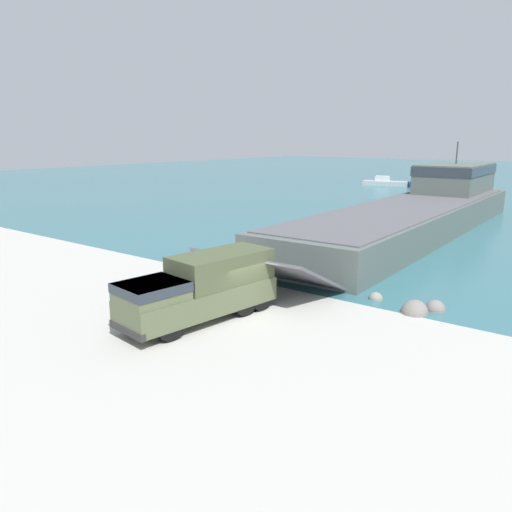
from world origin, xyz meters
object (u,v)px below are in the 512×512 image
object	(u,v)px
landing_craft	(422,207)
military_truck	(201,288)
moored_boat_a	(421,185)
moored_boat_c	(385,182)
soldier_on_ramp	(162,292)
mooring_bollard	(181,263)

from	to	relation	value
landing_craft	military_truck	size ratio (longest dim) A/B	5.41
landing_craft	moored_boat_a	bearing A→B (deg)	108.32
moored_boat_c	military_truck	bearing A→B (deg)	2.33
moored_boat_c	landing_craft	bearing A→B (deg)	13.25
military_truck	soldier_on_ramp	size ratio (longest dim) A/B	4.67
mooring_bollard	landing_craft	bearing A→B (deg)	74.27
military_truck	landing_craft	bearing A→B (deg)	-171.45
landing_craft	mooring_bollard	distance (m)	26.08
soldier_on_ramp	moored_boat_c	world-z (taller)	soldier_on_ramp
moored_boat_c	soldier_on_ramp	bearing A→B (deg)	0.52
moored_boat_c	mooring_bollard	xyz separation A→B (m)	(13.40, -64.48, -0.14)
military_truck	moored_boat_c	xyz separation A→B (m)	(-20.86, 70.38, -1.02)
military_truck	moored_boat_a	size ratio (longest dim) A/B	1.22
landing_craft	military_truck	distance (m)	30.96
military_truck	soldier_on_ramp	distance (m)	2.40
moored_boat_a	mooring_bollard	bearing A→B (deg)	-126.34
moored_boat_c	moored_boat_a	bearing A→B (deg)	62.23
military_truck	moored_boat_a	distance (m)	69.94
moored_boat_a	mooring_bollard	distance (m)	63.01
landing_craft	mooring_bollard	xyz separation A→B (m)	(-7.05, -25.05, -1.58)
soldier_on_ramp	mooring_bollard	distance (m)	8.22
moored_boat_a	mooring_bollard	xyz separation A→B (m)	(6.09, -62.71, -0.23)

